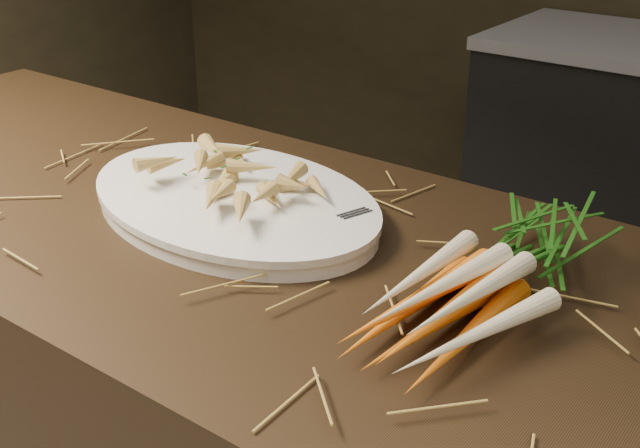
{
  "coord_description": "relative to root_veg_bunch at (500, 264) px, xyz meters",
  "views": [
    {
      "loc": [
        0.55,
        -0.47,
        1.41
      ],
      "look_at": [
        -0.01,
        0.28,
        0.96
      ],
      "focal_mm": 45.0,
      "sensor_mm": 36.0,
      "label": 1
    }
  ],
  "objects": [
    {
      "name": "straw_bedding",
      "position": [
        -0.21,
        -0.05,
        -0.03
      ],
      "size": [
        1.4,
        0.6,
        0.02
      ],
      "primitive_type": null,
      "color": "olive",
      "rests_on": "main_counter"
    },
    {
      "name": "root_veg_bunch",
      "position": [
        0.0,
        0.0,
        0.0
      ],
      "size": [
        0.18,
        0.48,
        0.09
      ],
      "rotation": [
        0.0,
        0.0,
        -0.11
      ],
      "color": "orange",
      "rests_on": "main_counter"
    },
    {
      "name": "serving_platter",
      "position": [
        -0.43,
        -0.01,
        -0.03
      ],
      "size": [
        0.55,
        0.41,
        0.03
      ],
      "primitive_type": null,
      "rotation": [
        0.0,
        0.0,
        -0.15
      ],
      "color": "white",
      "rests_on": "main_counter"
    },
    {
      "name": "roasted_veg_heap",
      "position": [
        -0.43,
        -0.01,
        0.01
      ],
      "size": [
        0.27,
        0.22,
        0.06
      ],
      "primitive_type": null,
      "rotation": [
        0.0,
        0.0,
        -0.15
      ],
      "color": "olive",
      "rests_on": "serving_platter"
    },
    {
      "name": "serving_fork",
      "position": [
        -0.25,
        -0.06,
        -0.01
      ],
      "size": [
        0.08,
        0.19,
        0.0
      ],
      "primitive_type": "cube",
      "rotation": [
        0.0,
        0.0,
        -0.32
      ],
      "color": "silver",
      "rests_on": "serving_platter"
    }
  ]
}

